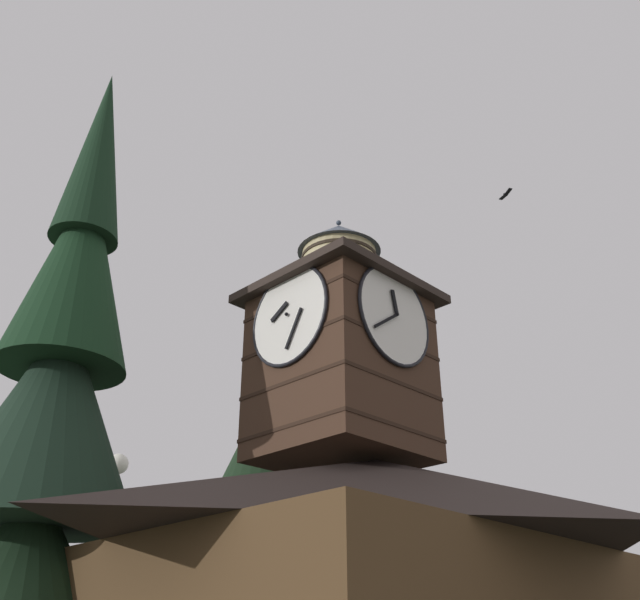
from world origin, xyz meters
name	(u,v)px	position (x,y,z in m)	size (l,w,h in m)	color
clock_tower	(341,353)	(-0.12, -3.68, 9.99)	(4.60, 4.60, 7.56)	#422B1E
pine_tree_behind	(274,543)	(-2.50, -8.96, 5.70)	(7.27, 7.27, 14.67)	#473323
pine_tree_aside	(47,443)	(6.13, -7.53, 6.94)	(6.03, 6.03, 18.76)	#473323
moon	(118,464)	(-13.61, -39.14, 15.69)	(1.51, 1.51, 1.51)	silver
flying_bird_low	(506,194)	(-5.54, -0.82, 16.73)	(0.43, 0.67, 0.10)	black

